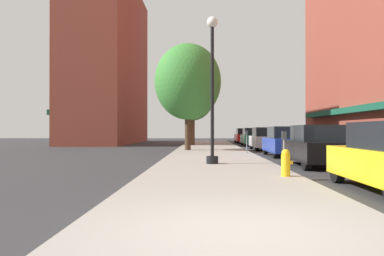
{
  "coord_description": "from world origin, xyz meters",
  "views": [
    {
      "loc": [
        -0.5,
        -5.14,
        1.47
      ],
      "look_at": [
        -1.22,
        19.09,
        1.6
      ],
      "focal_mm": 35.83,
      "sensor_mm": 36.0,
      "label": 1
    }
  ],
  "objects_px": {
    "car_silver": "(265,139)",
    "car_green": "(252,137)",
    "lamppost": "(212,87)",
    "parking_meter_near": "(247,139)",
    "tree_mid": "(188,82)",
    "car_black": "(315,146)",
    "car_blue": "(284,142)",
    "fire_hydrant": "(286,163)",
    "tree_near": "(192,95)",
    "car_red": "(244,136)",
    "parking_meter_far": "(284,146)"
  },
  "relations": [
    {
      "from": "parking_meter_far",
      "to": "car_blue",
      "type": "height_order",
      "value": "car_blue"
    },
    {
      "from": "fire_hydrant",
      "to": "tree_near",
      "type": "height_order",
      "value": "tree_near"
    },
    {
      "from": "parking_meter_far",
      "to": "fire_hydrant",
      "type": "bearing_deg",
      "value": -99.13
    },
    {
      "from": "lamppost",
      "to": "car_red",
      "type": "relative_size",
      "value": 1.37
    },
    {
      "from": "parking_meter_far",
      "to": "tree_near",
      "type": "distance_m",
      "value": 22.85
    },
    {
      "from": "tree_near",
      "to": "tree_mid",
      "type": "relative_size",
      "value": 0.94
    },
    {
      "from": "lamppost",
      "to": "parking_meter_near",
      "type": "relative_size",
      "value": 4.5
    },
    {
      "from": "fire_hydrant",
      "to": "tree_mid",
      "type": "xyz_separation_m",
      "value": [
        -3.44,
        14.58,
        4.2
      ]
    },
    {
      "from": "lamppost",
      "to": "car_black",
      "type": "relative_size",
      "value": 1.37
    },
    {
      "from": "tree_mid",
      "to": "fire_hydrant",
      "type": "bearing_deg",
      "value": -76.71
    },
    {
      "from": "car_green",
      "to": "car_red",
      "type": "bearing_deg",
      "value": 91.03
    },
    {
      "from": "lamppost",
      "to": "car_green",
      "type": "bearing_deg",
      "value": 78.29
    },
    {
      "from": "parking_meter_far",
      "to": "car_black",
      "type": "relative_size",
      "value": 0.3
    },
    {
      "from": "parking_meter_near",
      "to": "car_silver",
      "type": "height_order",
      "value": "car_silver"
    },
    {
      "from": "fire_hydrant",
      "to": "car_blue",
      "type": "distance_m",
      "value": 10.41
    },
    {
      "from": "lamppost",
      "to": "car_silver",
      "type": "xyz_separation_m",
      "value": [
        4.14,
        12.84,
        -2.39
      ]
    },
    {
      "from": "car_blue",
      "to": "car_green",
      "type": "bearing_deg",
      "value": 87.96
    },
    {
      "from": "parking_meter_near",
      "to": "tree_mid",
      "type": "distance_m",
      "value": 6.14
    },
    {
      "from": "car_blue",
      "to": "car_green",
      "type": "distance_m",
      "value": 13.93
    },
    {
      "from": "car_blue",
      "to": "tree_mid",
      "type": "bearing_deg",
      "value": 139.57
    },
    {
      "from": "car_black",
      "to": "car_blue",
      "type": "distance_m",
      "value": 5.91
    },
    {
      "from": "tree_near",
      "to": "parking_meter_far",
      "type": "bearing_deg",
      "value": -81.02
    },
    {
      "from": "car_silver",
      "to": "car_green",
      "type": "bearing_deg",
      "value": 90.42
    },
    {
      "from": "car_silver",
      "to": "car_red",
      "type": "distance_m",
      "value": 14.37
    },
    {
      "from": "car_black",
      "to": "car_blue",
      "type": "relative_size",
      "value": 1.0
    },
    {
      "from": "parking_meter_far",
      "to": "car_black",
      "type": "distance_m",
      "value": 3.86
    },
    {
      "from": "car_silver",
      "to": "car_red",
      "type": "height_order",
      "value": "same"
    },
    {
      "from": "car_blue",
      "to": "car_green",
      "type": "relative_size",
      "value": 1.0
    },
    {
      "from": "lamppost",
      "to": "fire_hydrant",
      "type": "relative_size",
      "value": 7.47
    },
    {
      "from": "tree_mid",
      "to": "car_blue",
      "type": "height_order",
      "value": "tree_mid"
    },
    {
      "from": "car_blue",
      "to": "car_red",
      "type": "xyz_separation_m",
      "value": [
        0.0,
        21.16,
        0.0
      ]
    },
    {
      "from": "parking_meter_far",
      "to": "car_black",
      "type": "height_order",
      "value": "car_black"
    },
    {
      "from": "car_blue",
      "to": "lamppost",
      "type": "bearing_deg",
      "value": -126.43
    },
    {
      "from": "fire_hydrant",
      "to": "tree_near",
      "type": "xyz_separation_m",
      "value": [
        -3.37,
        23.23,
        4.07
      ]
    },
    {
      "from": "parking_meter_near",
      "to": "parking_meter_far",
      "type": "bearing_deg",
      "value": -90.0
    },
    {
      "from": "car_black",
      "to": "parking_meter_near",
      "type": "bearing_deg",
      "value": 104.95
    },
    {
      "from": "lamppost",
      "to": "fire_hydrant",
      "type": "xyz_separation_m",
      "value": [
        2.04,
        -4.14,
        -2.68
      ]
    },
    {
      "from": "tree_mid",
      "to": "car_blue",
      "type": "distance_m",
      "value": 8.08
    },
    {
      "from": "parking_meter_near",
      "to": "car_red",
      "type": "xyz_separation_m",
      "value": [
        1.95,
        20.02,
        -0.14
      ]
    },
    {
      "from": "fire_hydrant",
      "to": "car_black",
      "type": "distance_m",
      "value": 4.78
    },
    {
      "from": "lamppost",
      "to": "car_blue",
      "type": "height_order",
      "value": "lamppost"
    },
    {
      "from": "car_red",
      "to": "car_blue",
      "type": "bearing_deg",
      "value": -91.27
    },
    {
      "from": "parking_meter_near",
      "to": "parking_meter_far",
      "type": "relative_size",
      "value": 1.0
    },
    {
      "from": "car_blue",
      "to": "tree_near",
      "type": "bearing_deg",
      "value": 110.72
    },
    {
      "from": "parking_meter_far",
      "to": "tree_near",
      "type": "bearing_deg",
      "value": 98.98
    },
    {
      "from": "lamppost",
      "to": "car_blue",
      "type": "bearing_deg",
      "value": 55.61
    },
    {
      "from": "car_blue",
      "to": "parking_meter_far",
      "type": "bearing_deg",
      "value": -103.96
    },
    {
      "from": "lamppost",
      "to": "tree_mid",
      "type": "bearing_deg",
      "value": 97.66
    },
    {
      "from": "tree_near",
      "to": "car_blue",
      "type": "relative_size",
      "value": 1.58
    },
    {
      "from": "car_silver",
      "to": "car_green",
      "type": "relative_size",
      "value": 1.0
    }
  ]
}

